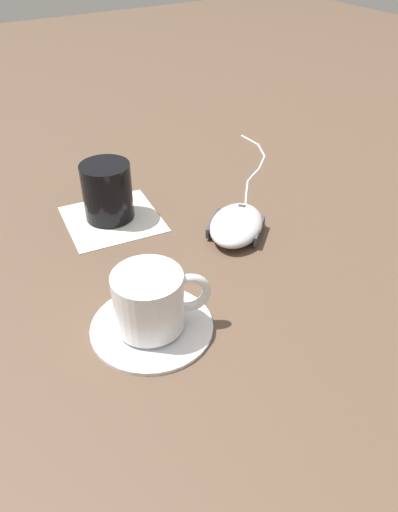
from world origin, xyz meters
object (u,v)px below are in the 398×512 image
saucer (152,326)px  coffee_cup (151,300)px  computer_mouse (236,225)px  drinking_glass (111,190)px

saucer → coffee_cup: 0.04m
coffee_cup → computer_mouse: (-0.18, -0.10, -0.03)m
saucer → computer_mouse: (-0.18, -0.10, 0.01)m
coffee_cup → drinking_glass: 0.24m
coffee_cup → drinking_glass: (-0.06, -0.23, 0.00)m
saucer → computer_mouse: size_ratio=1.05×
computer_mouse → drinking_glass: 0.18m
saucer → drinking_glass: 0.24m
saucer → coffee_cup: size_ratio=1.31×
drinking_glass → computer_mouse: bearing=133.4°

